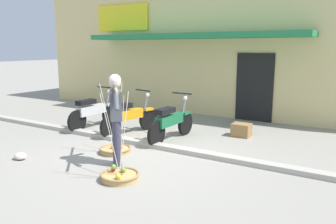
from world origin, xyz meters
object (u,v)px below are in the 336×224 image
Objects in this scene: fruit_basket_left_side at (115,149)px; motorcycle_second_in_row at (129,116)px; motorcycle_third_in_row at (171,122)px; wooden_crate at (241,130)px; plastic_litter_bag at (20,156)px; fruit_basket_right_side at (120,175)px; fruit_vendor at (116,114)px; motorcycle_nearest_shop at (93,112)px.

fruit_basket_left_side reaches higher than motorcycle_second_in_row.
wooden_crate is (1.28, 1.24, -0.29)m from motorcycle_third_in_row.
plastic_litter_bag is (-0.61, -2.68, -0.38)m from motorcycle_second_in_row.
motorcycle_third_in_row is at bearing 101.35° from fruit_basket_right_side.
wooden_crate is at bearing 55.86° from fruit_basket_left_side.
fruit_vendor is 3.15m from motorcycle_nearest_shop.
fruit_vendor reaches higher than fruit_basket_left_side.
fruit_basket_right_side is at bearing -101.84° from wooden_crate.
fruit_basket_left_side is at bearing 132.84° from fruit_vendor.
fruit_basket_left_side is 0.80× the size of motorcycle_third_in_row.
fruit_basket_right_side reaches higher than plastic_litter_bag.
fruit_basket_right_side is at bearing -78.65° from motorcycle_third_in_row.
fruit_basket_right_side is 0.81× the size of motorcycle_second_in_row.
fruit_basket_left_side is 1.59m from motorcycle_second_in_row.
motorcycle_nearest_shop is 1.00× the size of motorcycle_third_in_row.
fruit_basket_right_side is at bearing -47.09° from fruit_vendor.
fruit_basket_right_side is (0.51, -0.54, -0.90)m from fruit_vendor.
motorcycle_third_in_row is at bearing 1.13° from motorcycle_second_in_row.
plastic_litter_bag is at bearing -102.86° from motorcycle_second_in_row.
motorcycle_nearest_shop is 2.44m from motorcycle_third_in_row.
wooden_crate is (1.29, 3.19, -0.82)m from fruit_vendor.
motorcycle_second_in_row is 6.42× the size of plastic_litter_bag.
fruit_vendor is at bearing -111.99° from wooden_crate.
motorcycle_nearest_shop is at bearing 141.59° from fruit_vendor.
fruit_basket_right_side reaches higher than motorcycle_nearest_shop.
fruit_vendor is at bearing -57.86° from motorcycle_second_in_row.
fruit_basket_right_side is 0.80× the size of motorcycle_third_in_row.
motorcycle_nearest_shop is at bearing -179.65° from motorcycle_third_in_row.
motorcycle_second_in_row is 2.78m from plastic_litter_bag.
fruit_basket_right_side is (1.01, -1.09, 0.00)m from fruit_basket_left_side.
motorcycle_third_in_row is 4.14× the size of wooden_crate.
motorcycle_second_in_row reaches higher than plastic_litter_bag.
fruit_basket_right_side is 0.80× the size of motorcycle_nearest_shop.
plastic_litter_bag is at bearing -157.43° from fruit_vendor.
motorcycle_nearest_shop is 2.79m from plastic_litter_bag.
fruit_vendor is at bearing 22.57° from plastic_litter_bag.
fruit_vendor reaches higher than wooden_crate.
fruit_vendor is 1.17m from fruit_basket_left_side.
fruit_basket_right_side is 5.18× the size of plastic_litter_bag.
fruit_vendor is 1.17× the size of fruit_basket_left_side.
fruit_vendor is at bearing -38.41° from motorcycle_nearest_shop.
motorcycle_nearest_shop reaches higher than wooden_crate.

